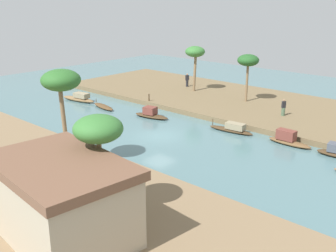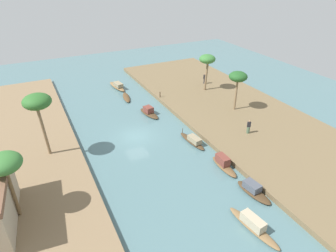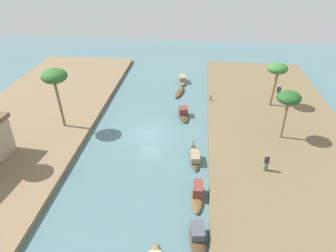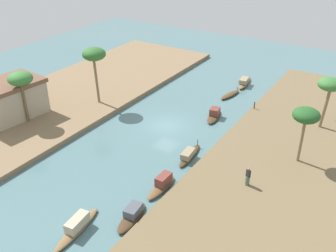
{
  "view_description": "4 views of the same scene",
  "coord_description": "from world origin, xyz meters",
  "px_view_note": "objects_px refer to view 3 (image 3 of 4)",
  "views": [
    {
      "loc": [
        -24.25,
        25.51,
        12.12
      ],
      "look_at": [
        0.29,
        -1.5,
        0.51
      ],
      "focal_mm": 43.97,
      "sensor_mm": 36.0,
      "label": 1
    },
    {
      "loc": [
        -28.83,
        10.08,
        18.27
      ],
      "look_at": [
        -0.93,
        -3.79,
        0.93
      ],
      "focal_mm": 31.56,
      "sensor_mm": 36.0,
      "label": 2
    },
    {
      "loc": [
        -29.67,
        -5.24,
        18.83
      ],
      "look_at": [
        0.27,
        -2.16,
        1.0
      ],
      "focal_mm": 33.53,
      "sensor_mm": 36.0,
      "label": 3
    },
    {
      "loc": [
        -31.41,
        -19.9,
        20.24
      ],
      "look_at": [
        -1.71,
        -1.26,
        1.12
      ],
      "focal_mm": 40.71,
      "sensor_mm": 36.0,
      "label": 4
    }
  ],
  "objects_px": {
    "sampan_foreground": "(195,157)",
    "palm_tree_left_far": "(277,70)",
    "person_on_near_bank": "(278,92)",
    "person_by_mooring": "(266,164)",
    "palm_tree_left_near": "(289,99)",
    "sampan_midstream": "(182,79)",
    "sampan_upstream_small": "(179,92)",
    "mooring_post": "(211,98)",
    "sampan_with_tall_canopy": "(183,113)",
    "sampan_with_red_awning": "(198,236)",
    "palm_tree_right_short": "(54,77)",
    "sampan_open_hull": "(198,194)"
  },
  "relations": [
    {
      "from": "person_by_mooring",
      "to": "palm_tree_right_short",
      "type": "height_order",
      "value": "palm_tree_right_short"
    },
    {
      "from": "sampan_with_red_awning",
      "to": "person_on_near_bank",
      "type": "xyz_separation_m",
      "value": [
        24.1,
        -10.24,
        0.97
      ]
    },
    {
      "from": "sampan_foreground",
      "to": "palm_tree_left_far",
      "type": "height_order",
      "value": "palm_tree_left_far"
    },
    {
      "from": "sampan_midstream",
      "to": "palm_tree_right_short",
      "type": "height_order",
      "value": "palm_tree_right_short"
    },
    {
      "from": "sampan_with_tall_canopy",
      "to": "sampan_with_red_awning",
      "type": "distance_m",
      "value": 18.78
    },
    {
      "from": "sampan_upstream_small",
      "to": "person_by_mooring",
      "type": "distance_m",
      "value": 19.5
    },
    {
      "from": "sampan_with_red_awning",
      "to": "sampan_open_hull",
      "type": "bearing_deg",
      "value": -5.86
    },
    {
      "from": "person_on_near_bank",
      "to": "mooring_post",
      "type": "xyz_separation_m",
      "value": [
        -1.79,
        9.02,
        -0.4
      ]
    },
    {
      "from": "sampan_foreground",
      "to": "person_by_mooring",
      "type": "bearing_deg",
      "value": -110.21
    },
    {
      "from": "person_on_near_bank",
      "to": "palm_tree_left_far",
      "type": "relative_size",
      "value": 0.31
    },
    {
      "from": "sampan_with_tall_canopy",
      "to": "sampan_midstream",
      "type": "xyz_separation_m",
      "value": [
        11.21,
        0.85,
        0.01
      ]
    },
    {
      "from": "person_on_near_bank",
      "to": "sampan_upstream_small",
      "type": "bearing_deg",
      "value": 31.62
    },
    {
      "from": "sampan_foreground",
      "to": "mooring_post",
      "type": "height_order",
      "value": "mooring_post"
    },
    {
      "from": "sampan_open_hull",
      "to": "person_by_mooring",
      "type": "height_order",
      "value": "person_by_mooring"
    },
    {
      "from": "palm_tree_left_near",
      "to": "sampan_midstream",
      "type": "bearing_deg",
      "value": 36.32
    },
    {
      "from": "person_by_mooring",
      "to": "mooring_post",
      "type": "relative_size",
      "value": 2.01
    },
    {
      "from": "sampan_open_hull",
      "to": "sampan_foreground",
      "type": "bearing_deg",
      "value": 4.98
    },
    {
      "from": "sampan_foreground",
      "to": "sampan_upstream_small",
      "type": "distance_m",
      "value": 15.72
    },
    {
      "from": "palm_tree_right_short",
      "to": "person_by_mooring",
      "type": "bearing_deg",
      "value": -105.39
    },
    {
      "from": "mooring_post",
      "to": "sampan_with_red_awning",
      "type": "bearing_deg",
      "value": 176.85
    },
    {
      "from": "person_by_mooring",
      "to": "palm_tree_left_near",
      "type": "height_order",
      "value": "palm_tree_left_near"
    },
    {
      "from": "mooring_post",
      "to": "sampan_with_tall_canopy",
      "type": "bearing_deg",
      "value": 137.15
    },
    {
      "from": "sampan_with_tall_canopy",
      "to": "sampan_foreground",
      "type": "relative_size",
      "value": 0.91
    },
    {
      "from": "sampan_with_tall_canopy",
      "to": "sampan_foreground",
      "type": "height_order",
      "value": "sampan_with_tall_canopy"
    },
    {
      "from": "person_by_mooring",
      "to": "palm_tree_right_short",
      "type": "xyz_separation_m",
      "value": [
        5.97,
        21.68,
        5.17
      ]
    },
    {
      "from": "mooring_post",
      "to": "palm_tree_left_near",
      "type": "height_order",
      "value": "palm_tree_left_near"
    },
    {
      "from": "mooring_post",
      "to": "person_on_near_bank",
      "type": "bearing_deg",
      "value": -78.76
    },
    {
      "from": "palm_tree_left_far",
      "to": "sampan_foreground",
      "type": "bearing_deg",
      "value": 142.01
    },
    {
      "from": "sampan_with_tall_canopy",
      "to": "palm_tree_right_short",
      "type": "relative_size",
      "value": 0.6
    },
    {
      "from": "sampan_midstream",
      "to": "palm_tree_left_far",
      "type": "bearing_deg",
      "value": -132.05
    },
    {
      "from": "sampan_with_tall_canopy",
      "to": "person_by_mooring",
      "type": "xyz_separation_m",
      "value": [
        -10.61,
        -8.21,
        0.87
      ]
    },
    {
      "from": "sampan_foreground",
      "to": "person_on_near_bank",
      "type": "distance_m",
      "value": 17.98
    },
    {
      "from": "sampan_midstream",
      "to": "person_by_mooring",
      "type": "xyz_separation_m",
      "value": [
        -21.82,
        -9.07,
        0.85
      ]
    },
    {
      "from": "person_by_mooring",
      "to": "palm_tree_right_short",
      "type": "bearing_deg",
      "value": 15.28
    },
    {
      "from": "palm_tree_left_far",
      "to": "sampan_with_red_awning",
      "type": "bearing_deg",
      "value": 157.67
    },
    {
      "from": "sampan_foreground",
      "to": "palm_tree_right_short",
      "type": "height_order",
      "value": "palm_tree_right_short"
    },
    {
      "from": "sampan_midstream",
      "to": "mooring_post",
      "type": "height_order",
      "value": "mooring_post"
    },
    {
      "from": "sampan_with_tall_canopy",
      "to": "palm_tree_left_near",
      "type": "height_order",
      "value": "palm_tree_left_near"
    },
    {
      "from": "sampan_midstream",
      "to": "person_on_near_bank",
      "type": "distance_m",
      "value": 14.49
    },
    {
      "from": "sampan_with_red_awning",
      "to": "sampan_open_hull",
      "type": "height_order",
      "value": "sampan_open_hull"
    },
    {
      "from": "sampan_with_red_awning",
      "to": "palm_tree_left_far",
      "type": "relative_size",
      "value": 0.68
    },
    {
      "from": "sampan_upstream_small",
      "to": "mooring_post",
      "type": "distance_m",
      "value": 5.28
    },
    {
      "from": "person_on_near_bank",
      "to": "person_by_mooring",
      "type": "relative_size",
      "value": 1.03
    },
    {
      "from": "sampan_with_red_awning",
      "to": "palm_tree_left_far",
      "type": "xyz_separation_m",
      "value": [
        21.83,
        -8.97,
        4.94
      ]
    },
    {
      "from": "sampan_upstream_small",
      "to": "palm_tree_left_far",
      "type": "height_order",
      "value": "palm_tree_left_far"
    },
    {
      "from": "sampan_foreground",
      "to": "sampan_with_red_awning",
      "type": "height_order",
      "value": "sampan_with_red_awning"
    },
    {
      "from": "sampan_midstream",
      "to": "mooring_post",
      "type": "relative_size",
      "value": 5.96
    },
    {
      "from": "mooring_post",
      "to": "sampan_foreground",
      "type": "bearing_deg",
      "value": 172.21
    },
    {
      "from": "sampan_with_red_awning",
      "to": "person_by_mooring",
      "type": "xyz_separation_m",
      "value": [
        8.04,
        -6.05,
        0.87
      ]
    },
    {
      "from": "palm_tree_left_far",
      "to": "sampan_upstream_small",
      "type": "bearing_deg",
      "value": 74.37
    }
  ]
}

